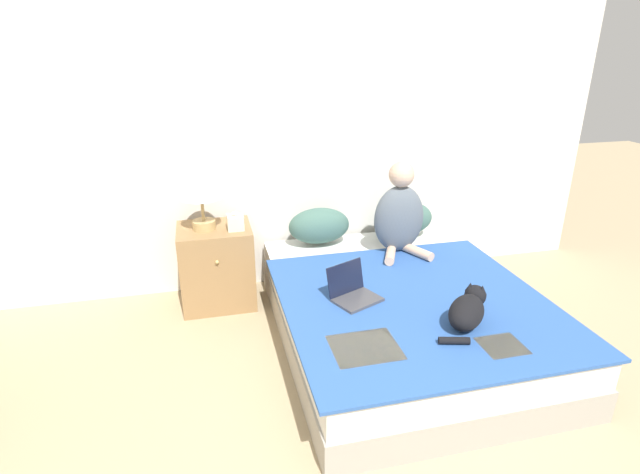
% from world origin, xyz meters
% --- Properties ---
extents(wall_back, '(5.66, 0.05, 2.55)m').
position_xyz_m(wall_back, '(0.00, 3.48, 1.27)').
color(wall_back, silver).
rests_on(wall_back, ground_plane).
extents(bed, '(1.67, 2.12, 0.41)m').
position_xyz_m(bed, '(0.68, 2.35, 0.20)').
color(bed, '#9E998E').
rests_on(bed, ground_plane).
extents(pillow_near, '(0.50, 0.29, 0.29)m').
position_xyz_m(pillow_near, '(0.32, 3.24, 0.55)').
color(pillow_near, '#42665B').
rests_on(pillow_near, bed).
extents(pillow_far, '(0.50, 0.29, 0.29)m').
position_xyz_m(pillow_far, '(1.05, 3.24, 0.55)').
color(pillow_far, '#42665B').
rests_on(pillow_far, bed).
extents(person_sitting, '(0.40, 0.39, 0.71)m').
position_xyz_m(person_sitting, '(0.87, 2.93, 0.71)').
color(person_sitting, slate).
rests_on(person_sitting, bed).
extents(cat_tabby, '(0.42, 0.37, 0.20)m').
position_xyz_m(cat_tabby, '(0.85, 1.82, 0.51)').
color(cat_tabby, black).
rests_on(cat_tabby, bed).
extents(laptop_open, '(0.36, 0.34, 0.22)m').
position_xyz_m(laptop_open, '(0.30, 2.27, 0.46)').
color(laptop_open, '#424247').
rests_on(laptop_open, bed).
extents(nightstand, '(0.55, 0.48, 0.64)m').
position_xyz_m(nightstand, '(-0.52, 3.18, 0.32)').
color(nightstand, '#937047').
rests_on(nightstand, ground_plane).
extents(table_lamp, '(0.31, 0.31, 0.47)m').
position_xyz_m(table_lamp, '(-0.58, 3.17, 0.97)').
color(table_lamp, tan).
rests_on(table_lamp, nightstand).
extents(tissue_box, '(0.12, 0.12, 0.14)m').
position_xyz_m(tissue_box, '(-0.36, 3.11, 0.69)').
color(tissue_box, beige).
rests_on(tissue_box, nightstand).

